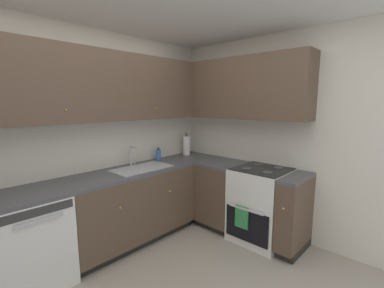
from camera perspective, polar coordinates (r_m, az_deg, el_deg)
name	(u,v)px	position (r m, az deg, el deg)	size (l,w,h in m)	color
wall_back	(82,141)	(3.26, -22.52, 0.62)	(3.68, 0.05, 2.50)	silver
wall_right	(283,138)	(3.47, 19.02, 1.29)	(0.05, 3.17, 2.50)	silver
dishwasher	(31,241)	(2.97, -31.35, -17.46)	(0.60, 0.63, 0.85)	white
lower_cabinets_back	(131,207)	(3.38, -12.90, -13.04)	(1.57, 0.62, 0.85)	brown
countertop_back	(130,172)	(3.24, -13.18, -5.83)	(2.78, 0.60, 0.04)	#4C4C51
lower_cabinets_right	(240,200)	(3.56, 10.33, -11.80)	(0.62, 1.36, 0.85)	brown
countertop_right	(241,167)	(3.43, 10.51, -4.92)	(0.60, 1.36, 0.03)	#4C4C51
oven_range	(261,204)	(3.44, 14.60, -12.37)	(0.68, 0.62, 1.04)	white
upper_cabinets_back	(107,87)	(3.18, -17.71, 11.65)	(2.46, 0.34, 0.76)	brown
upper_cabinets_right	(237,89)	(3.56, 9.58, 11.62)	(0.32, 1.91, 0.76)	brown
sink	(142,172)	(3.31, -10.70, -5.85)	(0.72, 0.40, 0.10)	#B7B7BC
faucet	(132,154)	(3.44, -12.81, -2.15)	(0.07, 0.16, 0.25)	silver
soap_bottle	(158,155)	(3.71, -7.24, -2.31)	(0.07, 0.07, 0.18)	#3F72BF
paper_towel_roll	(186,145)	(4.04, -1.20, -0.31)	(0.11, 0.11, 0.35)	white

